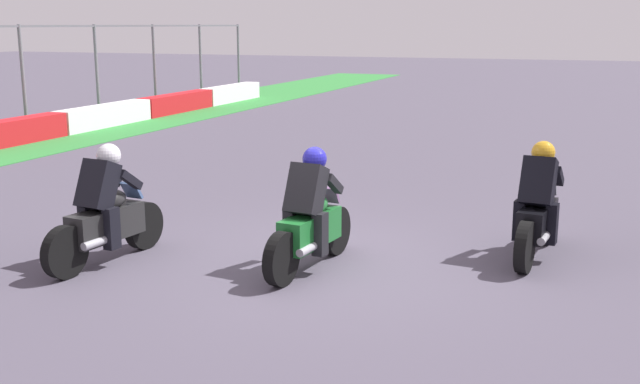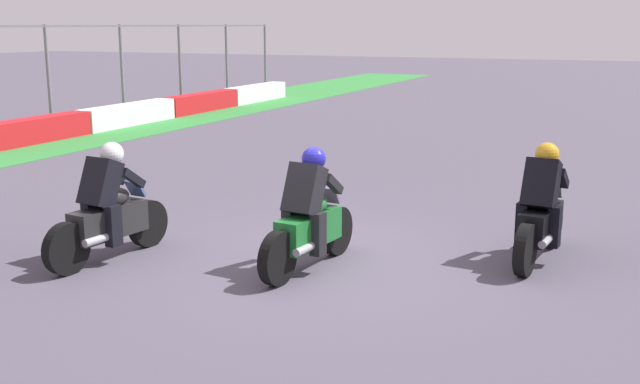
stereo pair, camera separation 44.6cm
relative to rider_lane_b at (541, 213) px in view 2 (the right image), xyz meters
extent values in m
plane|color=#4E4756|center=(-1.22, 2.49, -0.62)|extent=(120.00, 120.00, 0.00)
cube|color=red|center=(4.77, 13.20, -0.30)|extent=(3.91, 0.60, 0.64)
cube|color=white|center=(8.76, 13.20, -0.30)|extent=(3.91, 0.60, 0.64)
cube|color=red|center=(12.75, 13.20, -0.30)|extent=(3.91, 0.60, 0.64)
cube|color=white|center=(16.74, 13.20, -0.30)|extent=(3.91, 0.60, 0.64)
cylinder|color=slate|center=(6.84, 14.36, 0.86)|extent=(0.10, 0.10, 2.96)
cylinder|color=slate|center=(10.07, 14.36, 0.86)|extent=(0.10, 0.10, 2.96)
cylinder|color=slate|center=(13.29, 14.36, 0.86)|extent=(0.10, 0.10, 2.96)
cylinder|color=slate|center=(16.51, 14.36, 0.86)|extent=(0.10, 0.10, 2.96)
cylinder|color=slate|center=(19.74, 14.36, 0.86)|extent=(0.10, 0.10, 2.96)
cylinder|color=black|center=(0.70, -0.07, -0.30)|extent=(0.65, 0.20, 0.64)
cylinder|color=black|center=(-0.69, 0.07, -0.30)|extent=(0.65, 0.20, 0.64)
cube|color=black|center=(0.00, 0.00, -0.12)|extent=(1.13, 0.43, 0.40)
ellipsoid|color=black|center=(0.10, -0.01, 0.18)|extent=(0.51, 0.35, 0.24)
cube|color=red|center=(-0.50, 0.05, -0.10)|extent=(0.08, 0.17, 0.08)
cylinder|color=#A5A5AD|center=(-0.36, -0.12, -0.25)|extent=(0.43, 0.14, 0.10)
cube|color=black|center=(-0.10, 0.01, 0.40)|extent=(0.52, 0.45, 0.66)
sphere|color=gold|center=(0.12, -0.01, 0.74)|extent=(0.33, 0.33, 0.30)
cube|color=slate|center=(0.50, -0.05, 0.22)|extent=(0.18, 0.27, 0.23)
cube|color=black|center=(-0.10, 0.21, -0.12)|extent=(0.19, 0.16, 0.52)
cube|color=black|center=(-0.14, -0.19, -0.12)|extent=(0.19, 0.16, 0.52)
cube|color=black|center=(0.30, 0.15, 0.42)|extent=(0.39, 0.14, 0.31)
cube|color=black|center=(0.27, -0.21, 0.42)|extent=(0.39, 0.14, 0.31)
cylinder|color=black|center=(-0.79, 2.47, -0.30)|extent=(0.65, 0.21, 0.64)
cylinder|color=black|center=(-2.18, 2.63, -0.30)|extent=(0.65, 0.21, 0.64)
cube|color=#1D6C2C|center=(-1.49, 2.55, -0.12)|extent=(1.13, 0.44, 0.40)
ellipsoid|color=#1D6C2C|center=(-1.39, 2.54, 0.18)|extent=(0.51, 0.35, 0.24)
cube|color=red|center=(-2.00, 2.61, -0.10)|extent=(0.08, 0.17, 0.08)
cylinder|color=#A5A5AD|center=(-1.85, 2.43, -0.25)|extent=(0.43, 0.15, 0.10)
cube|color=black|center=(-1.59, 2.56, 0.40)|extent=(0.53, 0.45, 0.66)
sphere|color=#2220A5|center=(-1.37, 2.54, 0.74)|extent=(0.33, 0.33, 0.30)
cube|color=#7A5280|center=(-0.99, 2.50, 0.22)|extent=(0.18, 0.28, 0.23)
cube|color=black|center=(-1.59, 2.76, -0.12)|extent=(0.19, 0.16, 0.52)
cube|color=black|center=(-1.63, 2.37, -0.12)|extent=(0.19, 0.16, 0.52)
cube|color=black|center=(-1.19, 2.70, 0.42)|extent=(0.39, 0.14, 0.31)
cube|color=black|center=(-1.23, 2.34, 0.42)|extent=(0.39, 0.14, 0.31)
cylinder|color=black|center=(-1.48, 4.96, -0.30)|extent=(0.65, 0.21, 0.64)
cylinder|color=black|center=(-2.87, 5.13, -0.30)|extent=(0.65, 0.21, 0.64)
cube|color=#242424|center=(-2.17, 5.05, -0.12)|extent=(1.13, 0.45, 0.40)
ellipsoid|color=#242424|center=(-2.07, 5.03, 0.18)|extent=(0.51, 0.35, 0.24)
cube|color=red|center=(-2.68, 5.11, -0.10)|extent=(0.08, 0.17, 0.08)
cylinder|color=#A5A5AD|center=(-2.54, 4.93, -0.25)|extent=(0.43, 0.15, 0.10)
cube|color=black|center=(-2.27, 5.06, 0.40)|extent=(0.53, 0.45, 0.66)
sphere|color=silver|center=(-2.05, 5.03, 0.74)|extent=(0.33, 0.33, 0.30)
cube|color=#435C89|center=(-1.68, 4.99, 0.22)|extent=(0.18, 0.28, 0.23)
cube|color=black|center=(-2.27, 5.26, -0.12)|extent=(0.20, 0.16, 0.52)
cube|color=black|center=(-2.32, 4.86, -0.12)|extent=(0.20, 0.16, 0.52)
cube|color=black|center=(-1.87, 5.19, 0.42)|extent=(0.39, 0.14, 0.31)
cube|color=black|center=(-1.92, 4.83, 0.42)|extent=(0.39, 0.14, 0.31)
camera|label=1|loc=(-9.85, -0.81, 2.33)|focal=42.79mm
camera|label=2|loc=(-9.68, -1.22, 2.33)|focal=42.79mm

